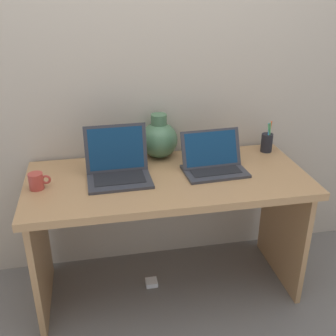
{
  "coord_description": "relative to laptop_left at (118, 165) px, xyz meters",
  "views": [
    {
      "loc": [
        -0.37,
        -1.91,
        1.7
      ],
      "look_at": [
        0.0,
        0.0,
        0.79
      ],
      "focal_mm": 43.71,
      "sensor_mm": 36.0,
      "label": 1
    }
  ],
  "objects": [
    {
      "name": "ground_plane",
      "position": [
        0.26,
        -0.05,
        -0.81
      ],
      "size": [
        6.0,
        6.0,
        0.0
      ],
      "primitive_type": "plane",
      "color": "slate"
    },
    {
      "name": "back_wall",
      "position": [
        0.26,
        0.32,
        0.39
      ],
      "size": [
        4.4,
        0.04,
        2.4
      ],
      "primitive_type": "cube",
      "color": "#BCAD99",
      "rests_on": "ground"
    },
    {
      "name": "desk",
      "position": [
        0.26,
        -0.05,
        -0.23
      ],
      "size": [
        1.49,
        0.67,
        0.74
      ],
      "color": "#AD7F51",
      "rests_on": "ground"
    },
    {
      "name": "laptop_left",
      "position": [
        0.0,
        0.0,
        0.0
      ],
      "size": [
        0.33,
        0.27,
        0.26
      ],
      "color": "#333338",
      "rests_on": "desk"
    },
    {
      "name": "laptop_right",
      "position": [
        0.51,
        -0.02,
        -0.01
      ],
      "size": [
        0.34,
        0.24,
        0.21
      ],
      "color": "#333338",
      "rests_on": "desk"
    },
    {
      "name": "green_vase",
      "position": [
        0.26,
        0.22,
        0.04
      ],
      "size": [
        0.22,
        0.22,
        0.26
      ],
      "color": "#47704C",
      "rests_on": "desk"
    },
    {
      "name": "coffee_mug",
      "position": [
        -0.41,
        -0.06,
        -0.03
      ],
      "size": [
        0.11,
        0.07,
        0.08
      ],
      "color": "#B23D33",
      "rests_on": "desk"
    },
    {
      "name": "pen_cup",
      "position": [
        0.91,
        0.18,
        -0.01
      ],
      "size": [
        0.07,
        0.07,
        0.19
      ],
      "color": "black",
      "rests_on": "desk"
    },
    {
      "name": "power_brick",
      "position": [
        0.16,
        -0.02,
        -0.8
      ],
      "size": [
        0.07,
        0.07,
        0.03
      ],
      "primitive_type": "cube",
      "color": "white",
      "rests_on": "ground"
    }
  ]
}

